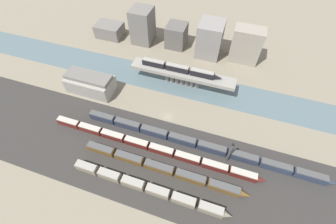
% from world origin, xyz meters
% --- Properties ---
extents(ground_plane, '(400.00, 400.00, 0.00)m').
position_xyz_m(ground_plane, '(0.00, 0.00, 0.00)').
color(ground_plane, gray).
extents(railbed_yard, '(280.00, 42.00, 0.01)m').
position_xyz_m(railbed_yard, '(0.00, -24.00, 0.00)').
color(railbed_yard, '#33302D').
rests_on(railbed_yard, ground).
extents(river_water, '(320.00, 19.65, 0.01)m').
position_xyz_m(river_water, '(0.00, 24.38, 0.00)').
color(river_water, slate).
rests_on(river_water, ground).
extents(bridge, '(56.41, 7.89, 8.57)m').
position_xyz_m(bridge, '(0.00, 24.38, 6.40)').
color(bridge, gray).
rests_on(bridge, ground).
extents(train_on_bridge, '(43.33, 2.71, 3.59)m').
position_xyz_m(train_on_bridge, '(-1.42, 24.38, 10.32)').
color(train_on_bridge, black).
rests_on(train_on_bridge, bridge).
extents(train_yard_near, '(64.13, 3.14, 3.97)m').
position_xyz_m(train_yard_near, '(4.19, -36.81, 1.95)').
color(train_yard_near, gray).
rests_on(train_yard_near, ground).
extents(train_yard_mid, '(70.61, 3.16, 3.50)m').
position_xyz_m(train_yard_mid, '(6.92, -27.27, 1.71)').
color(train_yard_mid, brown).
rests_on(train_yard_mid, ground).
extents(train_yard_far, '(96.61, 2.90, 3.53)m').
position_xyz_m(train_yard_far, '(-0.94, -19.47, 1.74)').
color(train_yard_far, '#5B1E19').
rests_on(train_yard_far, ground).
extents(train_yard_outer, '(110.38, 2.98, 4.09)m').
position_xyz_m(train_yard_outer, '(18.78, -11.81, 2.01)').
color(train_yard_outer, '#2D384C').
rests_on(train_yard_outer, ground).
extents(warehouse_building, '(24.53, 12.30, 10.54)m').
position_xyz_m(warehouse_building, '(-44.58, 4.39, 5.01)').
color(warehouse_building, '#9E998E').
rests_on(warehouse_building, ground).
extents(signal_tower, '(1.07, 1.07, 13.32)m').
position_xyz_m(signal_tower, '(31.30, -14.09, 6.44)').
color(signal_tower, '#4C4C51').
rests_on(signal_tower, ground).
extents(city_block_far_left, '(17.29, 12.56, 8.46)m').
position_xyz_m(city_block_far_left, '(-59.40, 53.92, 4.23)').
color(city_block_far_left, slate).
rests_on(city_block_far_left, ground).
extents(city_block_left, '(12.71, 13.72, 21.84)m').
position_xyz_m(city_block_left, '(-35.51, 55.71, 10.92)').
color(city_block_left, slate).
rests_on(city_block_left, ground).
extents(city_block_center, '(11.98, 12.88, 14.09)m').
position_xyz_m(city_block_center, '(-13.64, 57.97, 7.05)').
color(city_block_center, '#605B56').
rests_on(city_block_center, ground).
extents(city_block_right, '(14.28, 15.90, 20.57)m').
position_xyz_m(city_block_right, '(7.85, 56.01, 10.28)').
color(city_block_right, gray).
rests_on(city_block_right, ground).
extents(city_block_far_right, '(16.89, 10.26, 20.63)m').
position_xyz_m(city_block_far_right, '(29.16, 56.59, 10.32)').
color(city_block_far_right, gray).
rests_on(city_block_far_right, ground).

